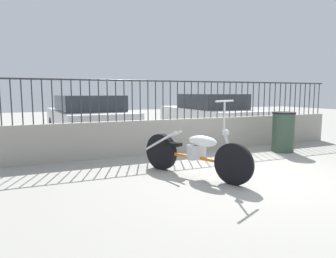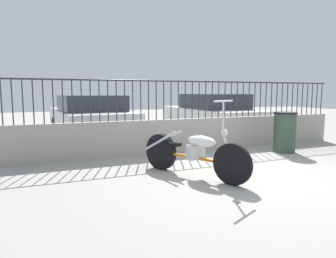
{
  "view_description": "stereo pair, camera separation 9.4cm",
  "coord_description": "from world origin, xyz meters",
  "px_view_note": "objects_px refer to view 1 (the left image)",
  "views": [
    {
      "loc": [
        -3.36,
        -4.06,
        1.43
      ],
      "look_at": [
        -1.03,
        1.43,
        0.7
      ],
      "focal_mm": 32.0,
      "sensor_mm": 36.0,
      "label": 1
    },
    {
      "loc": [
        -3.28,
        -4.09,
        1.43
      ],
      "look_at": [
        -1.03,
        1.43,
        0.7
      ],
      "focal_mm": 32.0,
      "sensor_mm": 36.0,
      "label": 2
    }
  ],
  "objects_px": {
    "motorcycle_orange": "(189,152)",
    "car_silver": "(88,117)",
    "trash_bin": "(283,132)",
    "car_white": "(209,114)"
  },
  "relations": [
    {
      "from": "trash_bin",
      "to": "car_white",
      "type": "distance_m",
      "value": 3.55
    },
    {
      "from": "motorcycle_orange",
      "to": "car_silver",
      "type": "bearing_deg",
      "value": 166.1
    },
    {
      "from": "motorcycle_orange",
      "to": "trash_bin",
      "type": "bearing_deg",
      "value": 81.43
    },
    {
      "from": "motorcycle_orange",
      "to": "car_white",
      "type": "xyz_separation_m",
      "value": [
        3.07,
        4.52,
        0.29
      ]
    },
    {
      "from": "motorcycle_orange",
      "to": "trash_bin",
      "type": "distance_m",
      "value": 3.2
    },
    {
      "from": "motorcycle_orange",
      "to": "car_silver",
      "type": "relative_size",
      "value": 0.45
    },
    {
      "from": "trash_bin",
      "to": "motorcycle_orange",
      "type": "bearing_deg",
      "value": -162.14
    },
    {
      "from": "car_silver",
      "to": "motorcycle_orange",
      "type": "bearing_deg",
      "value": -172.45
    },
    {
      "from": "motorcycle_orange",
      "to": "car_white",
      "type": "distance_m",
      "value": 5.47
    },
    {
      "from": "car_silver",
      "to": "car_white",
      "type": "bearing_deg",
      "value": -96.5
    }
  ]
}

